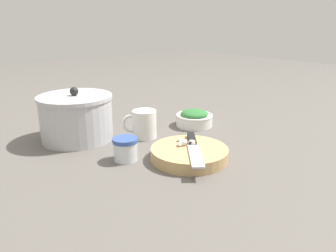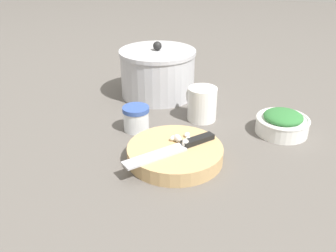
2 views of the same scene
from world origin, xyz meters
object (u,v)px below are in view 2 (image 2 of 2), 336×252
Objects in this scene: cutting_board at (175,153)px; herb_bowl at (282,123)px; chef_knife at (177,148)px; coffee_mug at (201,103)px; spice_jar at (136,118)px; garlic_cloves at (182,139)px; stock_pot at (158,73)px.

cutting_board is 1.60× the size of herb_bowl.
coffee_mug is at bearing -51.22° from chef_knife.
spice_jar is at bearing -0.82° from chef_knife.
herb_bowl is 1.35× the size of coffee_mug.
herb_bowl is (0.23, 0.23, -0.01)m from chef_knife.
herb_bowl is 0.23m from coffee_mug.
coffee_mug is at bearing 175.36° from herb_bowl.
chef_knife is 2.90× the size of garlic_cloves.
coffee_mug is (-0.23, 0.02, 0.02)m from herb_bowl.
coffee_mug is (0.15, 0.12, 0.01)m from spice_jar.
cutting_board is at bearing -91.93° from coffee_mug.
chef_knife is 1.44× the size of herb_bowl.
garlic_cloves is at bearing 72.60° from cutting_board.
garlic_cloves is (0.00, 0.04, 0.00)m from chef_knife.
coffee_mug is at bearing -37.36° from stock_pot.
stock_pot is (-0.41, 0.16, 0.05)m from herb_bowl.
herb_bowl is (0.23, 0.19, -0.01)m from garlic_cloves.
spice_jar is 0.70× the size of coffee_mug.
stock_pot reaches higher than chef_knife.
cutting_board is at bearing -65.35° from stock_pot.
coffee_mug is 0.42× the size of stock_pot.
cutting_board is 2.17× the size of coffee_mug.
chef_knife reaches higher than cutting_board.
cutting_board is 3.12× the size of spice_jar.
chef_knife is at bearing -58.18° from cutting_board.
stock_pot reaches higher than coffee_mug.
spice_jar is at bearing -141.91° from coffee_mug.
garlic_cloves is at bearing -139.74° from herb_bowl.
cutting_board is 0.41m from stock_pot.
garlic_cloves reaches higher than chef_knife.
spice_jar reaches higher than cutting_board.
chef_knife is 0.20m from spice_jar.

